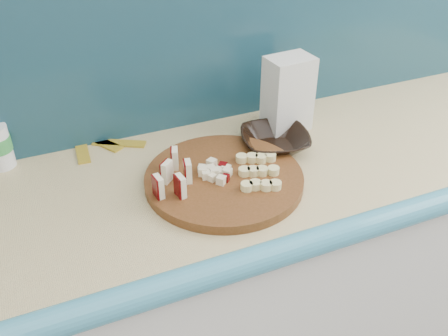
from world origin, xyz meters
The scene contains 9 objects.
kitchen_counter centered at (0.10, 1.50, 0.46)m, with size 2.20×0.63×0.91m.
backsplash centered at (0.10, 1.79, 1.16)m, with size 2.20×0.02×0.50m, color teal.
cutting_board centered at (0.01, 1.47, 0.92)m, with size 0.38×0.38×0.02m, color #46290F.
apple_wedges centered at (-0.11, 1.48, 0.96)m, with size 0.11×0.15×0.05m.
apple_chunks centered at (-0.01, 1.48, 0.94)m, with size 0.07×0.06×0.02m.
banana_slices centered at (0.09, 1.44, 0.94)m, with size 0.13×0.16×0.02m.
brown_bowl centered at (0.20, 1.56, 0.93)m, with size 0.18×0.18×0.04m, color black.
flour_bag centered at (0.28, 1.65, 1.02)m, with size 0.12×0.09×0.21m, color silver.
banana_peel centered at (-0.23, 1.76, 0.91)m, with size 0.19×0.16×0.01m.
Camera 1 is at (-0.38, 0.56, 1.62)m, focal length 40.00 mm.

